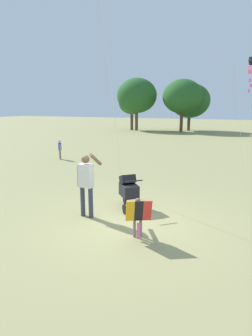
{
  "coord_description": "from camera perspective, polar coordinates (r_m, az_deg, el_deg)",
  "views": [
    {
      "loc": [
        2.76,
        -6.3,
        2.98
      ],
      "look_at": [
        -0.29,
        0.62,
        1.3
      ],
      "focal_mm": 30.04,
      "sensor_mm": 36.0,
      "label": 1
    }
  ],
  "objects": [
    {
      "name": "person_adult_flyer",
      "position": [
        7.61,
        -8.08,
        -2.45
      ],
      "size": [
        0.57,
        0.52,
        1.79
      ],
      "color": "#33384C",
      "rests_on": "ground"
    },
    {
      "name": "stroller",
      "position": [
        8.26,
        0.54,
        -4.18
      ],
      "size": [
        0.94,
        1.01,
        1.03
      ],
      "color": "black",
      "rests_on": "ground"
    },
    {
      "name": "person_sitting_far",
      "position": [
        16.32,
        -13.29,
        3.95
      ],
      "size": [
        0.27,
        0.27,
        1.09
      ],
      "color": "#7F705B",
      "rests_on": "ground"
    },
    {
      "name": "treeline_distant",
      "position": [
        33.33,
        23.86,
        13.16
      ],
      "size": [
        31.34,
        6.72,
        6.59
      ],
      "color": "brown",
      "rests_on": "ground"
    },
    {
      "name": "child_with_butterfly_kite",
      "position": [
        6.46,
        2.43,
        -9.26
      ],
      "size": [
        0.59,
        0.48,
        0.96
      ],
      "color": "#7F705B",
      "rests_on": "ground"
    },
    {
      "name": "kite_orange_delta",
      "position": [
        13.6,
        24.24,
        18.35
      ],
      "size": [
        0.65,
        2.43,
        4.98
      ],
      "color": "black",
      "rests_on": "ground"
    },
    {
      "name": "ground_plane",
      "position": [
        7.5,
        0.12,
        -10.9
      ],
      "size": [
        120.0,
        120.0,
        0.0
      ],
      "primitive_type": "plane",
      "color": "#938E5B"
    }
  ]
}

